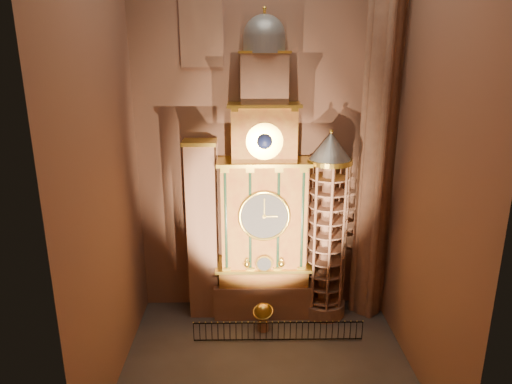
{
  "coord_description": "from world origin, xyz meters",
  "views": [
    {
      "loc": [
        -0.99,
        -18.83,
        14.53
      ],
      "look_at": [
        -0.46,
        3.0,
        7.94
      ],
      "focal_mm": 32.0,
      "sensor_mm": 36.0,
      "label": 1
    }
  ],
  "objects_px": {
    "astronomical_clock": "(264,204)",
    "celestial_globe": "(263,314)",
    "iron_railing": "(278,331)",
    "portrait_tower": "(203,230)",
    "stair_turret": "(327,229)"
  },
  "relations": [
    {
      "from": "astronomical_clock",
      "to": "stair_turret",
      "type": "height_order",
      "value": "astronomical_clock"
    },
    {
      "from": "astronomical_clock",
      "to": "iron_railing",
      "type": "relative_size",
      "value": 1.88
    },
    {
      "from": "portrait_tower",
      "to": "stair_turret",
      "type": "bearing_deg",
      "value": -2.33
    },
    {
      "from": "portrait_tower",
      "to": "iron_railing",
      "type": "bearing_deg",
      "value": -36.59
    },
    {
      "from": "astronomical_clock",
      "to": "celestial_globe",
      "type": "bearing_deg",
      "value": -92.34
    },
    {
      "from": "astronomical_clock",
      "to": "stair_turret",
      "type": "xyz_separation_m",
      "value": [
        3.5,
        -0.26,
        -1.41
      ]
    },
    {
      "from": "stair_turret",
      "to": "portrait_tower",
      "type": "bearing_deg",
      "value": 177.67
    },
    {
      "from": "portrait_tower",
      "to": "iron_railing",
      "type": "xyz_separation_m",
      "value": [
        4.08,
        -3.03,
        -4.56
      ]
    },
    {
      "from": "celestial_globe",
      "to": "astronomical_clock",
      "type": "bearing_deg",
      "value": 87.66
    },
    {
      "from": "astronomical_clock",
      "to": "portrait_tower",
      "type": "relative_size",
      "value": 1.64
    },
    {
      "from": "astronomical_clock",
      "to": "celestial_globe",
      "type": "height_order",
      "value": "astronomical_clock"
    },
    {
      "from": "iron_railing",
      "to": "astronomical_clock",
      "type": "bearing_deg",
      "value": 102.73
    },
    {
      "from": "iron_railing",
      "to": "portrait_tower",
      "type": "bearing_deg",
      "value": 143.41
    },
    {
      "from": "astronomical_clock",
      "to": "celestial_globe",
      "type": "xyz_separation_m",
      "value": [
        -0.08,
        -1.97,
        -5.71
      ]
    },
    {
      "from": "astronomical_clock",
      "to": "stair_turret",
      "type": "relative_size",
      "value": 1.55
    }
  ]
}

